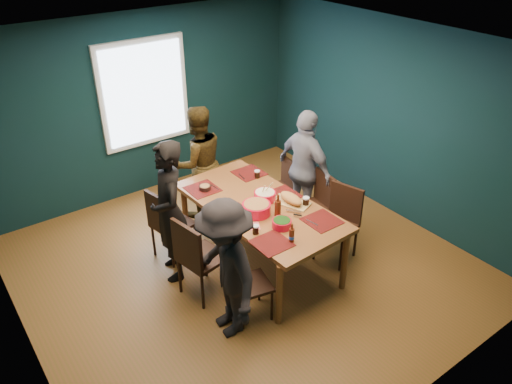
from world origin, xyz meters
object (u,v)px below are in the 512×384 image
(bowl_salad, at_px, (256,208))
(cutting_board, at_px, (291,199))
(chair_left_mid, at_px, (196,254))
(chair_right_far, at_px, (284,183))
(person_right, at_px, (305,169))
(bowl_herbs, at_px, (282,223))
(person_far_left, at_px, (170,212))
(chair_left_near, at_px, (244,280))
(chair_right_near, at_px, (341,217))
(dining_table, at_px, (259,210))
(chair_left_far, at_px, (166,221))
(person_back, at_px, (198,163))
(chair_right_mid, at_px, (318,201))
(person_near_left, at_px, (226,270))
(bowl_dumpling, at_px, (265,195))

(bowl_salad, xyz_separation_m, cutting_board, (0.47, -0.06, -0.02))
(chair_left_mid, xyz_separation_m, chair_right_far, (1.91, 0.82, -0.11))
(chair_left_mid, relative_size, person_right, 0.62)
(chair_left_mid, xyz_separation_m, bowl_herbs, (0.87, -0.41, 0.28))
(person_far_left, height_order, bowl_salad, person_far_left)
(chair_left_near, bearing_deg, person_far_left, 115.07)
(chair_left_mid, distance_m, person_right, 2.06)
(person_far_left, xyz_separation_m, bowl_herbs, (0.89, -0.94, 0.01))
(chair_right_far, distance_m, chair_right_near, 1.20)
(dining_table, bearing_deg, cutting_board, -35.80)
(chair_left_far, distance_m, person_back, 1.14)
(chair_left_far, distance_m, chair_right_mid, 1.98)
(chair_left_mid, distance_m, person_back, 1.80)
(chair_left_far, relative_size, person_far_left, 0.55)
(bowl_salad, bearing_deg, chair_left_mid, 178.59)
(person_far_left, xyz_separation_m, person_back, (0.95, 0.98, -0.05))
(chair_left_near, distance_m, person_back, 2.23)
(chair_right_far, xyz_separation_m, chair_right_mid, (0.01, -0.70, 0.05))
(chair_right_mid, bearing_deg, chair_right_near, -90.06)
(chair_right_near, height_order, bowl_herbs, chair_right_near)
(bowl_salad, bearing_deg, bowl_herbs, -80.66)
(person_near_left, relative_size, bowl_herbs, 7.18)
(chair_right_mid, bearing_deg, person_near_left, -151.06)
(chair_left_far, xyz_separation_m, person_right, (1.92, -0.36, 0.27))
(person_far_left, bearing_deg, bowl_dumpling, 88.51)
(chair_left_mid, bearing_deg, chair_right_mid, -6.75)
(chair_left_mid, relative_size, chair_right_mid, 1.12)
(chair_right_mid, relative_size, bowl_salad, 2.78)
(person_back, distance_m, person_near_left, 2.33)
(person_back, bearing_deg, bowl_dumpling, 103.37)
(chair_left_far, bearing_deg, chair_right_far, -11.75)
(chair_left_mid, relative_size, bowl_herbs, 4.68)
(person_far_left, relative_size, person_near_left, 1.11)
(dining_table, xyz_separation_m, person_back, (-0.02, 1.39, 0.07))
(chair_right_far, bearing_deg, chair_left_far, -173.38)
(chair_right_far, xyz_separation_m, person_right, (0.08, -0.35, 0.34))
(chair_left_far, xyz_separation_m, chair_right_far, (1.84, -0.01, -0.08))
(chair_right_near, bearing_deg, chair_left_near, 170.90)
(chair_left_mid, distance_m, chair_right_far, 2.08)
(chair_right_far, relative_size, person_far_left, 0.48)
(chair_right_near, bearing_deg, person_near_left, 171.00)
(chair_left_mid, xyz_separation_m, person_back, (0.94, 1.52, 0.22))
(chair_left_mid, height_order, bowl_salad, chair_left_mid)
(chair_left_near, bearing_deg, person_right, 43.65)
(chair_left_far, relative_size, person_back, 0.59)
(chair_right_far, bearing_deg, person_right, -70.09)
(bowl_dumpling, bearing_deg, dining_table, -159.49)
(person_back, distance_m, bowl_salad, 1.54)
(person_back, xyz_separation_m, person_right, (1.05, -1.04, 0.01))
(chair_left_near, xyz_separation_m, bowl_herbs, (0.64, 0.18, 0.37))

